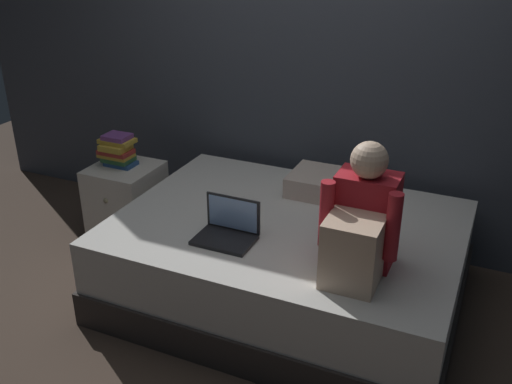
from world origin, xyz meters
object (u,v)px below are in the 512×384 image
at_px(nightstand, 127,204).
at_px(person_sitting, 361,225).
at_px(pillow, 334,186).
at_px(book_stack, 117,150).
at_px(bed, 287,261).
at_px(laptop, 228,229).

distance_m(nightstand, person_sitting, 1.94).
xyz_separation_m(nightstand, pillow, (1.44, 0.25, 0.31)).
bearing_deg(book_stack, nightstand, -11.61).
xyz_separation_m(pillow, book_stack, (-1.48, -0.24, 0.09)).
bearing_deg(person_sitting, bed, 146.16).
bearing_deg(book_stack, bed, -8.94).
height_order(pillow, book_stack, book_stack).
relative_size(person_sitting, book_stack, 2.80).
bearing_deg(nightstand, laptop, -25.94).
xyz_separation_m(person_sitting, book_stack, (-1.84, 0.55, -0.10)).
bearing_deg(person_sitting, pillow, 114.87).
bearing_deg(bed, book_stack, 171.06).
bearing_deg(nightstand, book_stack, 168.39).
xyz_separation_m(bed, book_stack, (-1.34, 0.21, 0.42)).
distance_m(bed, book_stack, 1.42).
bearing_deg(nightstand, bed, -8.86).
height_order(person_sitting, pillow, person_sitting).
xyz_separation_m(person_sitting, pillow, (-0.36, 0.78, -0.19)).
height_order(bed, nightstand, nightstand).
distance_m(person_sitting, book_stack, 1.92).
xyz_separation_m(person_sitting, laptop, (-0.73, 0.02, -0.20)).
bearing_deg(pillow, book_stack, -170.83).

